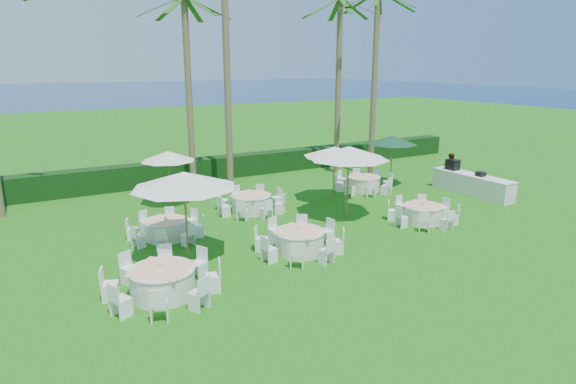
% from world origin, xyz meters
% --- Properties ---
extents(ground, '(120.00, 120.00, 0.00)m').
position_xyz_m(ground, '(0.00, 0.00, 0.00)').
color(ground, '#166010').
rests_on(ground, ground).
extents(hedge, '(34.00, 1.00, 1.20)m').
position_xyz_m(hedge, '(0.00, 12.00, 0.60)').
color(hedge, black).
rests_on(hedge, ground).
extents(ocean, '(260.00, 260.00, 0.00)m').
position_xyz_m(ocean, '(0.00, 102.00, 0.00)').
color(ocean, '#07214B').
rests_on(ocean, ground).
extents(banquet_table_a, '(3.13, 3.13, 0.96)m').
position_xyz_m(banquet_table_a, '(-6.17, -0.58, 0.42)').
color(banquet_table_a, silver).
rests_on(banquet_table_a, ground).
extents(banquet_table_b, '(3.01, 3.01, 0.92)m').
position_xyz_m(banquet_table_b, '(-1.28, 0.30, 0.40)').
color(banquet_table_b, silver).
rests_on(banquet_table_b, ground).
extents(banquet_table_c, '(2.78, 2.78, 0.85)m').
position_xyz_m(banquet_table_c, '(4.70, 0.62, 0.37)').
color(banquet_table_c, silver).
rests_on(banquet_table_c, ground).
extents(banquet_table_d, '(2.69, 2.69, 0.85)m').
position_xyz_m(banquet_table_d, '(-4.84, 3.84, 0.37)').
color(banquet_table_d, silver).
rests_on(banquet_table_d, ground).
extents(banquet_table_e, '(2.98, 2.98, 0.91)m').
position_xyz_m(banquet_table_e, '(-0.72, 5.31, 0.39)').
color(banquet_table_e, silver).
rests_on(banquet_table_e, ground).
extents(banquet_table_f, '(2.84, 2.84, 0.89)m').
position_xyz_m(banquet_table_f, '(5.74, 5.79, 0.39)').
color(banquet_table_f, silver).
rests_on(banquet_table_f, ground).
extents(umbrella_a, '(3.32, 3.32, 2.95)m').
position_xyz_m(umbrella_a, '(-4.80, 1.43, 2.69)').
color(umbrella_a, brown).
rests_on(umbrella_a, ground).
extents(umbrella_b, '(3.28, 3.28, 2.99)m').
position_xyz_m(umbrella_b, '(2.39, 2.60, 2.72)').
color(umbrella_b, brown).
rests_on(umbrella_b, ground).
extents(umbrella_c, '(2.38, 2.38, 2.48)m').
position_xyz_m(umbrella_c, '(-3.49, 7.90, 2.26)').
color(umbrella_c, brown).
rests_on(umbrella_c, ground).
extents(umbrella_d, '(2.86, 2.86, 2.56)m').
position_xyz_m(umbrella_d, '(3.33, 4.94, 2.33)').
color(umbrella_d, brown).
rests_on(umbrella_d, ground).
extents(umbrella_green, '(2.51, 2.51, 2.65)m').
position_xyz_m(umbrella_green, '(7.61, 5.91, 2.42)').
color(umbrella_green, brown).
rests_on(umbrella_green, ground).
extents(buffet_table, '(1.00, 4.31, 1.52)m').
position_xyz_m(buffet_table, '(9.89, 2.63, 0.53)').
color(buffet_table, silver).
rests_on(buffet_table, ground).
extents(staff_person, '(0.76, 0.63, 1.78)m').
position_xyz_m(staff_person, '(10.07, 4.22, 0.89)').
color(staff_person, gray).
rests_on(staff_person, ground).
extents(palm_b, '(4.38, 4.21, 9.26)m').
position_xyz_m(palm_b, '(-1.55, 10.47, 5.09)').
color(palm_b, brown).
rests_on(palm_b, ground).
extents(palm_c, '(4.38, 4.23, 12.93)m').
position_xyz_m(palm_c, '(-0.07, 9.12, 6.96)').
color(palm_c, brown).
rests_on(palm_c, ground).
extents(palm_d, '(4.38, 4.22, 9.65)m').
position_xyz_m(palm_d, '(7.07, 10.06, 5.29)').
color(palm_d, brown).
rests_on(palm_d, ground).
extents(palm_e, '(4.35, 4.28, 9.89)m').
position_xyz_m(palm_e, '(8.19, 8.27, 5.41)').
color(palm_e, brown).
rests_on(palm_e, ground).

